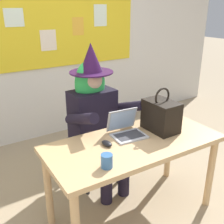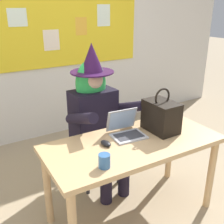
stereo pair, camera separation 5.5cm
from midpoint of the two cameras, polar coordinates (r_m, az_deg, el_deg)
The scene contains 9 objects.
ground_plane at distance 2.57m, azimuth 9.39°, elevation -20.71°, with size 24.00×24.00×0.00m, color tan.
wall_back_bulletin at distance 3.71m, azimuth -11.34°, elevation 16.76°, with size 5.89×2.12×2.84m.
desk_main at distance 2.22m, azimuth 5.18°, elevation -8.27°, with size 1.43×0.69×0.71m.
chair_at_desk at distance 2.77m, azimuth -3.80°, elevation -4.39°, with size 0.44×0.44×0.90m.
person_costumed at distance 2.56m, azimuth -2.67°, elevation 0.22°, with size 0.61×0.67×1.41m.
laptop at distance 2.25m, azimuth 3.64°, elevation -3.72°, with size 0.29×0.28×0.20m.
computer_mouse at distance 2.10m, azimuth -0.55°, elevation -6.59°, with size 0.06×0.10×0.03m, color black.
handbag at distance 2.33m, azimuth 10.89°, elevation -0.81°, with size 0.20×0.30×0.38m.
coffee_mug at distance 1.82m, azimuth -0.73°, elevation -10.20°, with size 0.08×0.08×0.10m, color #336099.
Camera 2 is at (-1.30, -1.40, 1.72)m, focal length 43.71 mm.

